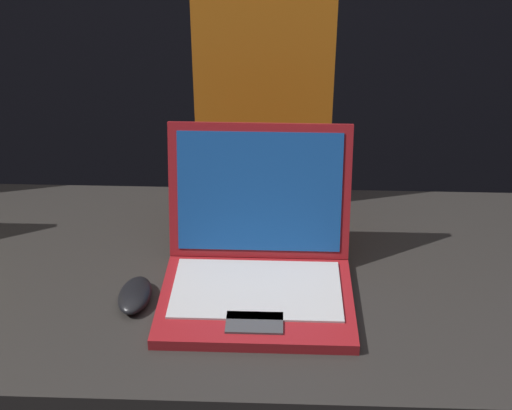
% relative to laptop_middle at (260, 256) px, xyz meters
% --- Properties ---
extents(laptop_middle, '(0.35, 0.34, 0.28)m').
position_rel_laptop_middle_xyz_m(laptop_middle, '(0.00, 0.00, 0.00)').
color(laptop_middle, maroon).
rests_on(laptop_middle, display_counter).
extents(mouse_middle, '(0.06, 0.11, 0.03)m').
position_rel_laptop_middle_xyz_m(mouse_middle, '(-0.23, -0.06, -0.05)').
color(mouse_middle, black).
rests_on(mouse_middle, display_counter).
extents(promo_stand_middle, '(0.30, 0.07, 0.52)m').
position_rel_laptop_middle_xyz_m(promo_stand_middle, '(0.00, 0.34, 0.19)').
color(promo_stand_middle, black).
rests_on(promo_stand_middle, display_counter).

